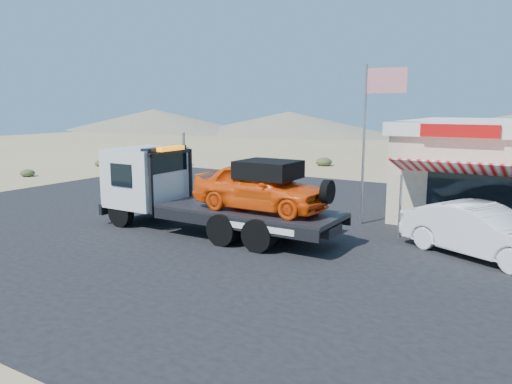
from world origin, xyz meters
TOP-DOWN VIEW (x-y plane):
  - ground at (0.00, 0.00)m, footprint 120.00×120.00m
  - asphalt_lot at (2.00, 3.00)m, footprint 32.00×24.00m
  - tow_truck at (0.51, 0.40)m, footprint 9.06×2.69m
  - white_sedan at (9.24, 2.28)m, footprint 5.10×3.56m
  - flagpole at (4.93, 4.50)m, footprint 1.55×0.10m
  - desert_scrub at (-12.77, 11.46)m, footprint 24.50×33.79m
  - distant_hills at (-9.77, 55.14)m, footprint 126.00×48.00m

SIDE VIEW (x-z plane):
  - ground at x=0.00m, z-range 0.00..0.00m
  - asphalt_lot at x=2.00m, z-range 0.00..0.02m
  - desert_scrub at x=-12.77m, z-range -0.08..0.71m
  - white_sedan at x=9.24m, z-range 0.02..1.61m
  - tow_truck at x=0.51m, z-range 0.12..3.14m
  - distant_hills at x=-9.77m, z-range -0.21..3.99m
  - flagpole at x=4.93m, z-range 0.76..6.76m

